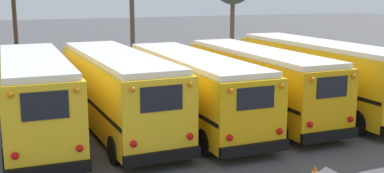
# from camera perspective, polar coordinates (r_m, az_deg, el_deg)

# --- Properties ---
(ground_plane) EXTENTS (160.00, 160.00, 0.00)m
(ground_plane) POSITION_cam_1_polar(r_m,az_deg,el_deg) (21.50, -1.00, -3.73)
(ground_plane) COLOR #4C4C4F
(school_bus_0) EXTENTS (2.63, 9.48, 3.22)m
(school_bus_0) POSITION_cam_1_polar(r_m,az_deg,el_deg) (18.72, -18.08, -1.09)
(school_bus_0) COLOR yellow
(school_bus_0) RESTS_ON ground
(school_bus_1) EXTENTS (2.83, 10.31, 3.15)m
(school_bus_1) POSITION_cam_1_polar(r_m,az_deg,el_deg) (19.44, -8.84, -0.30)
(school_bus_1) COLOR yellow
(school_bus_1) RESTS_ON ground
(school_bus_2) EXTENTS (2.62, 10.76, 2.94)m
(school_bus_2) POSITION_cam_1_polar(r_m,az_deg,el_deg) (20.26, -0.01, 0.01)
(school_bus_2) COLOR #EAAA0F
(school_bus_2) RESTS_ON ground
(school_bus_3) EXTENTS (2.50, 10.23, 3.03)m
(school_bus_3) POSITION_cam_1_polar(r_m,az_deg,el_deg) (21.59, 7.81, 0.74)
(school_bus_3) COLOR #E5A00C
(school_bus_3) RESTS_ON ground
(school_bus_4) EXTENTS (2.57, 10.64, 3.26)m
(school_bus_4) POSITION_cam_1_polar(r_m,az_deg,el_deg) (23.20, 14.74, 1.50)
(school_bus_4) COLOR yellow
(school_bus_4) RESTS_ON ground
(utility_pole) EXTENTS (1.80, 0.31, 9.47)m
(utility_pole) POSITION_cam_1_polar(r_m,az_deg,el_deg) (32.34, -7.14, 9.96)
(utility_pole) COLOR brown
(utility_pole) RESTS_ON ground
(fence_line) EXTENTS (20.69, 0.06, 1.42)m
(fence_line) POSITION_cam_1_polar(r_m,az_deg,el_deg) (27.29, -6.04, 1.58)
(fence_line) COLOR #939399
(fence_line) RESTS_ON ground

